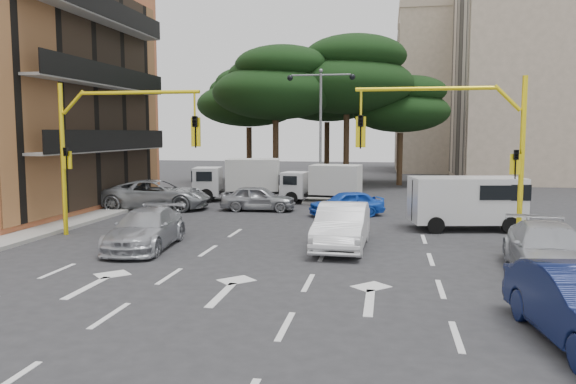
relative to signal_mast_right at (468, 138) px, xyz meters
name	(u,v)px	position (x,y,z in m)	size (l,w,h in m)	color
ground	(264,253)	(-6.80, -1.99, -3.88)	(120.00, 120.00, 0.00)	#28282B
median_strip	(320,197)	(-6.80, 14.01, -3.81)	(1.40, 6.00, 0.15)	gray
apartment_beige_far	(474,92)	(6.15, 42.01, 4.47)	(16.20, 12.15, 16.70)	tan
pine_left_near	(276,83)	(-10.75, 19.96, 3.72)	(9.15, 9.15, 10.23)	#382616
pine_center	(348,75)	(-5.75, 21.96, 4.41)	(9.98, 9.98, 11.16)	#382616
pine_left_far	(249,97)	(-13.75, 23.96, 3.03)	(8.32, 8.32, 9.30)	#382616
pine_right	(402,104)	(-1.75, 23.96, 2.33)	(7.49, 7.49, 8.37)	#382616
pine_back	(328,90)	(-7.75, 26.96, 3.72)	(9.15, 9.15, 10.23)	#382616
signal_mast_right	(468,138)	(0.00, 0.00, 0.00)	(5.79, 0.37, 6.00)	yellow
signal_mast_left	(104,138)	(-13.61, 0.00, 0.00)	(5.79, 0.37, 6.00)	yellow
street_lamp_center	(321,110)	(-6.80, 14.01, 1.54)	(4.16, 0.36, 7.77)	slate
car_white_hatch	(342,226)	(-4.28, -0.71, -3.09)	(1.67, 4.80, 1.58)	white
car_blue_compact	(346,203)	(-4.68, 7.01, -3.26)	(1.48, 3.67, 1.25)	blue
car_silver_wagon	(146,229)	(-11.12, -1.90, -3.20)	(1.92, 4.73, 1.37)	#AAACB3
car_silver_cross_a	(157,195)	(-14.80, 7.65, -3.09)	(2.62, 5.68, 1.58)	#93969A
car_silver_cross_b	(258,198)	(-9.36, 8.09, -3.22)	(1.56, 3.89, 1.32)	#95979D
car_silver_parked	(548,250)	(1.84, -3.49, -3.15)	(2.06, 5.07, 1.47)	#B0B2B8
van_white	(466,203)	(0.55, 4.03, -2.75)	(2.05, 4.53, 2.27)	silver
box_truck_a	(238,180)	(-11.53, 12.01, -2.62)	(2.15, 5.13, 2.52)	silver
box_truck_b	(322,184)	(-6.44, 11.61, -2.76)	(1.92, 4.57, 2.25)	silver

